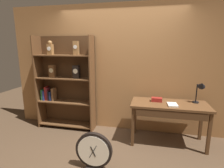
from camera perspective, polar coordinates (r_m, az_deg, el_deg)
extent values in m
plane|color=#4C3826|center=(2.97, -2.05, -24.54)|extent=(10.00, 10.00, 0.00)
cube|color=#9E6B3D|center=(3.67, 2.82, 4.76)|extent=(4.80, 0.05, 2.60)
cube|color=brown|center=(4.19, -22.35, 0.47)|extent=(0.02, 0.33, 1.98)
cube|color=brown|center=(3.64, -6.33, -0.33)|extent=(0.02, 0.33, 1.98)
cube|color=#4B2F1A|center=(4.02, -13.88, 0.56)|extent=(1.24, 0.01, 1.98)
cube|color=brown|center=(4.16, -14.21, -12.25)|extent=(1.19, 0.31, 0.02)
cube|color=brown|center=(3.98, -14.59, -5.48)|extent=(1.19, 0.31, 0.02)
cube|color=brown|center=(3.86, -15.00, 1.83)|extent=(1.19, 0.31, 0.02)
cube|color=brown|center=(3.80, -15.39, 8.88)|extent=(1.19, 0.31, 0.02)
cube|color=olive|center=(3.93, -19.28, 10.48)|extent=(0.11, 0.10, 0.22)
sphere|color=olive|center=(3.93, -19.42, 12.44)|extent=(0.09, 0.09, 0.09)
cylinder|color=white|center=(3.89, -19.70, 10.70)|extent=(0.08, 0.01, 0.08)
cube|color=brown|center=(3.96, -18.69, 3.95)|extent=(0.13, 0.09, 0.26)
cylinder|color=#C6B78C|center=(3.92, -19.09, 4.14)|extent=(0.10, 0.01, 0.10)
cube|color=olive|center=(3.68, -11.52, 11.30)|extent=(0.10, 0.08, 0.28)
cylinder|color=silver|center=(3.64, -11.81, 11.63)|extent=(0.08, 0.01, 0.08)
cube|color=black|center=(3.70, -11.44, 3.85)|extent=(0.13, 0.09, 0.27)
cylinder|color=silver|center=(3.65, -11.78, 4.07)|extent=(0.10, 0.01, 0.10)
cube|color=#236638|center=(4.20, -21.38, -3.23)|extent=(0.03, 0.12, 0.23)
cube|color=navy|center=(4.18, -20.84, -3.36)|extent=(0.04, 0.14, 0.21)
cube|color=maroon|center=(4.17, -20.29, -2.74)|extent=(0.03, 0.15, 0.30)
cube|color=maroon|center=(4.14, -19.97, -2.98)|extent=(0.04, 0.12, 0.28)
cube|color=black|center=(4.13, -19.45, -3.50)|extent=(0.02, 0.15, 0.20)
cube|color=#19234C|center=(4.10, -18.97, -3.65)|extent=(0.04, 0.14, 0.20)
cube|color=brown|center=(4.07, -18.21, -3.12)|extent=(0.04, 0.15, 0.27)
cube|color=brown|center=(3.35, 18.05, -6.26)|extent=(1.34, 0.59, 0.04)
cube|color=#50321B|center=(3.25, 6.73, -13.57)|extent=(0.05, 0.05, 0.73)
cube|color=#50321B|center=(3.39, 28.84, -14.00)|extent=(0.05, 0.05, 0.73)
cube|color=#50321B|center=(3.70, 7.51, -10.30)|extent=(0.05, 0.05, 0.73)
cube|color=#50321B|center=(3.82, 26.78, -10.83)|extent=(0.05, 0.05, 0.73)
cube|color=#472C18|center=(3.12, 18.41, -9.42)|extent=(1.14, 0.03, 0.12)
cylinder|color=black|center=(3.55, 25.34, -5.29)|extent=(0.11, 0.11, 0.02)
cylinder|color=black|center=(3.51, 25.60, -2.61)|extent=(0.02, 0.02, 0.32)
cone|color=black|center=(3.44, 26.99, -0.25)|extent=(0.14, 0.17, 0.16)
cube|color=maroon|center=(3.37, 14.22, -4.90)|extent=(0.19, 0.11, 0.07)
cube|color=silver|center=(3.24, 18.92, -6.33)|extent=(0.17, 0.23, 0.02)
cube|color=black|center=(2.89, -5.73, -25.31)|extent=(0.24, 0.11, 0.04)
cylinder|color=black|center=(2.72, -5.87, -20.46)|extent=(0.54, 0.06, 0.54)
cylinder|color=silver|center=(2.69, -6.11, -20.83)|extent=(0.46, 0.01, 0.46)
cube|color=black|center=(2.69, -6.14, -20.88)|extent=(0.08, 0.01, 0.15)
cube|color=black|center=(2.69, -6.15, -20.89)|extent=(0.12, 0.01, 0.20)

